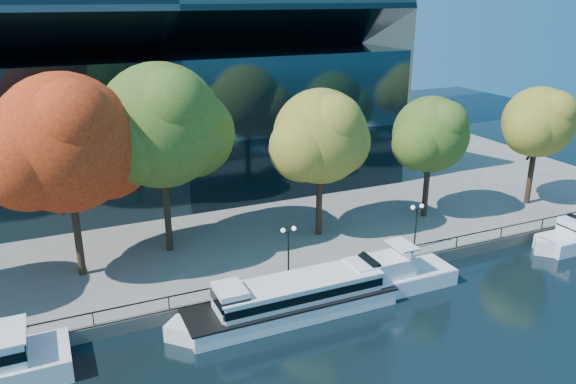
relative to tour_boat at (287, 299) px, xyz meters
name	(u,v)px	position (x,y,z in m)	size (l,w,h in m)	color
ground	(319,313)	(2.20, -0.64, -1.36)	(160.00, 160.00, 0.00)	black
promenade	(189,170)	(2.20, 35.74, -0.86)	(90.00, 67.08, 1.00)	slate
railing	(300,270)	(2.20, 2.61, 0.58)	(88.20, 0.08, 0.99)	black
convention_building	(161,118)	(-1.80, 31.15, 7.14)	(50.00, 24.57, 21.43)	black
tour_boat	(287,299)	(0.00, 0.00, 0.00)	(16.88, 3.77, 3.20)	white
cruiser_near	(380,278)	(7.91, 0.26, -0.23)	(12.63, 3.25, 3.66)	white
tree_1	(69,146)	(-12.60, 10.46, 9.98)	(12.71, 10.42, 15.64)	black
tree_2	(164,128)	(-5.37, 12.09, 10.26)	(12.48, 10.23, 15.83)	black
tree_3	(322,138)	(7.78, 9.99, 8.58)	(10.30, 8.45, 13.24)	black
tree_4	(432,136)	(19.30, 9.75, 7.70)	(8.99, 7.37, 11.82)	black
tree_5	(540,124)	(31.35, 8.29, 8.11)	(8.83, 7.24, 12.16)	black
lamp_1	(288,240)	(1.84, 3.86, 2.62)	(1.26, 0.36, 4.03)	black
lamp_2	(417,216)	(13.68, 3.86, 2.62)	(1.26, 0.36, 4.03)	black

